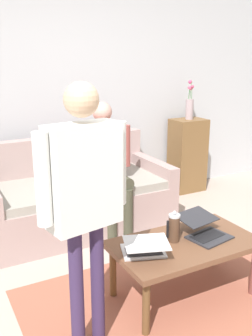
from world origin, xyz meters
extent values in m
plane|color=#B09B8E|center=(0.00, 0.00, 0.00)|extent=(7.68, 7.68, 0.00)
cube|color=#9C5742|center=(-0.14, 0.05, 0.00)|extent=(2.31, 1.51, 0.01)
cube|color=#B2B3B8|center=(0.00, -2.20, 1.35)|extent=(7.04, 0.10, 2.70)
cube|color=gray|center=(0.11, -1.51, 0.21)|extent=(1.84, 0.93, 0.42)
cube|color=gray|center=(0.11, -1.49, 0.46)|extent=(1.60, 0.85, 0.08)
cube|color=gray|center=(0.11, -1.90, 0.65)|extent=(1.84, 0.14, 0.46)
cube|color=gray|center=(-0.75, -1.51, 0.52)|extent=(0.12, 0.93, 0.20)
cube|color=brown|center=(-0.14, -0.05, 0.41)|extent=(1.04, 0.59, 0.04)
cylinder|color=brown|center=(0.32, 0.19, 0.20)|extent=(0.05, 0.05, 0.39)
cylinder|color=brown|center=(-0.60, -0.28, 0.20)|extent=(0.05, 0.05, 0.39)
cylinder|color=brown|center=(0.32, -0.28, 0.20)|extent=(0.05, 0.05, 0.39)
cube|color=#28282D|center=(-0.33, -0.01, 0.44)|extent=(0.33, 0.28, 0.01)
cube|color=black|center=(-0.33, -0.03, 0.44)|extent=(0.26, 0.18, 0.00)
cube|color=#28282D|center=(-0.31, -0.14, 0.55)|extent=(0.32, 0.26, 0.04)
cube|color=#171A32|center=(-0.31, -0.14, 0.55)|extent=(0.29, 0.24, 0.04)
cube|color=silver|center=(0.19, -0.06, 0.44)|extent=(0.34, 0.31, 0.01)
cube|color=black|center=(0.20, -0.05, 0.44)|extent=(0.27, 0.21, 0.00)
cube|color=silver|center=(0.23, 0.04, 0.55)|extent=(0.34, 0.30, 0.02)
cube|color=#ADCEE8|center=(0.23, 0.03, 0.55)|extent=(0.31, 0.27, 0.02)
cylinder|color=#4C3323|center=(-0.08, -0.10, 0.52)|extent=(0.08, 0.08, 0.19)
cylinder|color=#B7B7BC|center=(-0.08, -0.10, 0.63)|extent=(0.08, 0.08, 0.02)
sphere|color=#B2B2B7|center=(-0.08, -0.10, 0.65)|extent=(0.03, 0.03, 0.03)
cube|color=black|center=(-0.02, -0.10, 0.53)|extent=(0.01, 0.01, 0.13)
cube|color=brown|center=(-1.57, -1.93, 0.47)|extent=(0.42, 0.32, 0.93)
cylinder|color=#A18D92|center=(-1.57, -1.93, 1.06)|extent=(0.10, 0.10, 0.25)
cylinder|color=#3D7038|center=(-1.57, -1.94, 1.25)|extent=(0.02, 0.01, 0.14)
sphere|color=#E7486C|center=(-1.57, -1.95, 1.32)|extent=(0.03, 0.03, 0.03)
cylinder|color=#3D7038|center=(-1.58, -1.91, 1.26)|extent=(0.01, 0.01, 0.15)
sphere|color=#CE3F60|center=(-1.58, -1.91, 1.33)|extent=(0.04, 0.04, 0.04)
cylinder|color=#3D7038|center=(-1.58, -1.94, 1.25)|extent=(0.01, 0.01, 0.13)
sphere|color=#DC4A6E|center=(-1.59, -1.94, 1.32)|extent=(0.05, 0.05, 0.05)
cylinder|color=#3D7038|center=(-1.58, -1.94, 1.29)|extent=(0.04, 0.02, 0.20)
sphere|color=#D04069|center=(-1.58, -1.96, 1.39)|extent=(0.05, 0.05, 0.05)
cylinder|color=#3D7038|center=(-1.57, -1.94, 1.25)|extent=(0.02, 0.01, 0.14)
sphere|color=#CE5871|center=(-1.57, -1.95, 1.33)|extent=(0.03, 0.03, 0.03)
cylinder|color=#362649|center=(0.74, 0.12, 0.40)|extent=(0.08, 0.08, 0.80)
cylinder|color=#362649|center=(0.60, 0.10, 0.40)|extent=(0.08, 0.08, 0.80)
cube|color=silver|center=(0.67, 0.11, 1.08)|extent=(0.43, 0.25, 0.57)
cylinder|color=silver|center=(0.91, 0.15, 1.11)|extent=(0.09, 0.09, 0.48)
cylinder|color=silver|center=(0.44, 0.06, 1.11)|extent=(0.09, 0.09, 0.48)
sphere|color=#D1AA86|center=(0.67, 0.11, 1.49)|extent=(0.18, 0.18, 0.18)
cylinder|color=#3E3E2E|center=(-0.22, -1.05, 0.25)|extent=(0.10, 0.10, 0.50)
cylinder|color=#3E3E2E|center=(-0.05, -1.05, 0.25)|extent=(0.10, 0.10, 0.50)
cylinder|color=#3E3E2E|center=(-0.22, -1.23, 0.55)|extent=(0.12, 0.40, 0.12)
cylinder|color=#3E3E2E|center=(-0.05, -1.23, 0.55)|extent=(0.12, 0.40, 0.12)
cube|color=brown|center=(-0.14, -1.41, 0.81)|extent=(0.37, 0.20, 0.52)
cylinder|color=brown|center=(-0.37, -1.36, 0.84)|extent=(0.08, 0.08, 0.42)
cylinder|color=brown|center=(0.10, -1.36, 0.84)|extent=(0.08, 0.08, 0.42)
sphere|color=tan|center=(-0.14, -1.41, 1.19)|extent=(0.19, 0.19, 0.19)
camera|label=1|loc=(1.40, 1.94, 1.71)|focal=41.26mm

